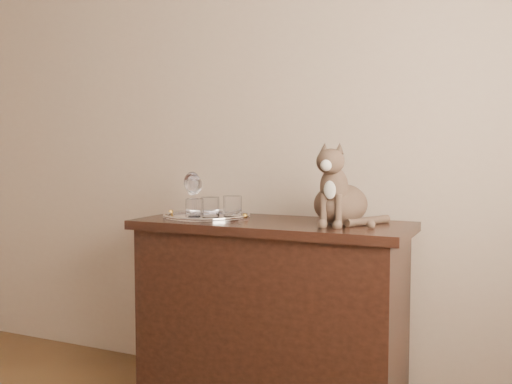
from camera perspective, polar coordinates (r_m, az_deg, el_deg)
wall_back at (r=3.04m, az=-6.67°, el=7.73°), size 4.00×0.10×2.70m
sideboard at (r=2.58m, az=1.53°, el=-12.33°), size 1.20×0.50×0.85m
tray at (r=2.63m, az=-4.94°, el=-2.50°), size 0.40×0.40×0.01m
wine_glass_a at (r=2.72m, az=-6.38°, el=-0.43°), size 0.06×0.06×0.17m
wine_glass_c at (r=2.65m, az=-6.40°, el=-0.17°), size 0.08×0.08×0.20m
wine_glass_d at (r=2.63m, az=-6.16°, el=-0.34°), size 0.07×0.07×0.19m
tumbler_a at (r=2.56m, az=-4.62°, el=-1.55°), size 0.08×0.08×0.09m
tumbler_b at (r=2.53m, az=-6.18°, el=-1.68°), size 0.08×0.08×0.09m
tumbler_c at (r=2.60m, az=-2.36°, el=-1.43°), size 0.08×0.08×0.09m
cat at (r=2.40m, az=8.48°, el=0.83°), size 0.35×0.33×0.34m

